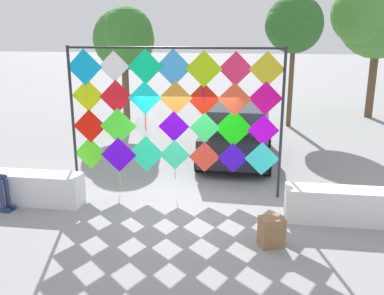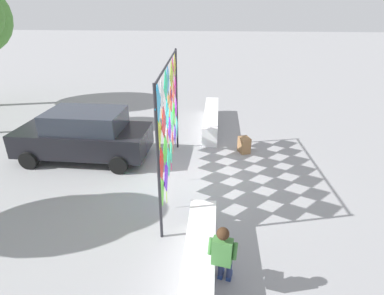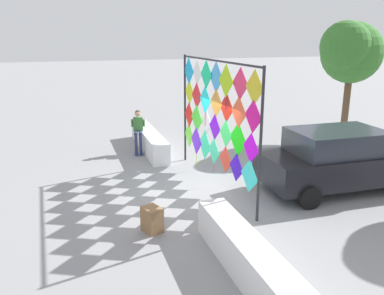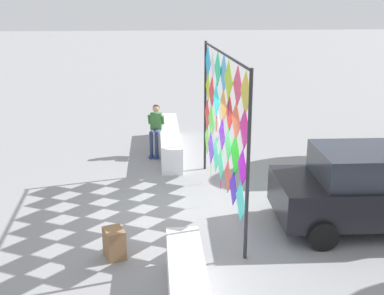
# 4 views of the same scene
# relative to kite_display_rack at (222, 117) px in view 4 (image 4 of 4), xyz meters

# --- Properties ---
(ground) EXTENTS (120.00, 120.00, 0.00)m
(ground) POSITION_rel_kite_display_rack_xyz_m (0.32, -0.85, -2.19)
(ground) COLOR gray
(plaza_ledge_left) EXTENTS (4.41, 0.60, 0.76)m
(plaza_ledge_left) POSITION_rel_kite_display_rack_xyz_m (-4.25, -1.09, -1.81)
(plaza_ledge_left) COLOR white
(plaza_ledge_left) RESTS_ON ground
(kite_display_rack) EXTENTS (5.24, 0.33, 3.70)m
(kite_display_rack) POSITION_rel_kite_display_rack_xyz_m (0.00, 0.00, 0.00)
(kite_display_rack) COLOR #232328
(kite_display_rack) RESTS_ON ground
(seated_vendor) EXTENTS (0.75, 0.55, 1.61)m
(seated_vendor) POSITION_rel_kite_display_rack_xyz_m (-3.97, -1.54, -1.24)
(seated_vendor) COLOR navy
(seated_vendor) RESTS_ON ground
(parked_car) EXTENTS (2.29, 4.62, 1.77)m
(parked_car) POSITION_rel_kite_display_rack_xyz_m (1.44, 3.27, -1.29)
(parked_car) COLOR black
(parked_car) RESTS_ON ground
(cardboard_box_small) EXTENTS (0.55, 0.49, 0.59)m
(cardboard_box_small) POSITION_rel_kite_display_rack_xyz_m (2.37, -2.40, -1.90)
(cardboard_box_small) COLOR olive
(cardboard_box_small) RESTS_ON ground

